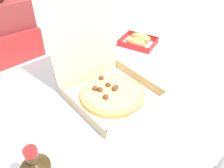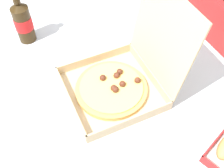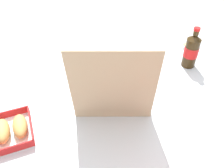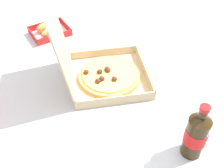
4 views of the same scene
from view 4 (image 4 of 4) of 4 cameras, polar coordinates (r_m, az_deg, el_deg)
dining_table at (r=1.24m, az=-1.18°, el=-2.45°), size 1.38×0.94×0.72m
pizza_box_open at (r=1.18m, az=-2.33°, el=2.79°), size 0.33×0.38×0.36m
bread_side_box at (r=1.51m, az=-12.63°, el=10.65°), size 0.21×0.23×0.06m
cola_bottle at (r=0.93m, az=16.85°, el=-9.82°), size 0.07×0.07×0.22m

